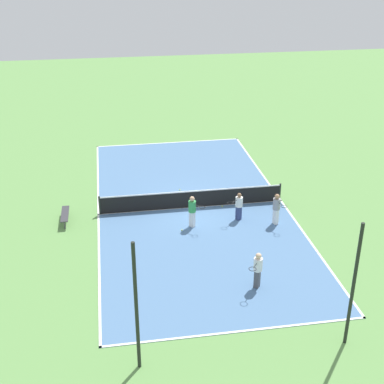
{
  "coord_description": "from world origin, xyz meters",
  "views": [
    {
      "loc": [
        4.04,
        24.49,
        12.68
      ],
      "look_at": [
        0.0,
        0.0,
        0.9
      ],
      "focal_mm": 50.0,
      "sensor_mm": 36.0,
      "label": 1
    }
  ],
  "objects": [
    {
      "name": "player_far_white",
      "position": [
        -2.06,
        1.69,
        0.83
      ],
      "size": [
        0.97,
        0.77,
        1.44
      ],
      "rotation": [
        0.0,
        0.0,
        0.54
      ],
      "color": "navy",
      "rests_on": "court_surface"
    },
    {
      "name": "tennis_ball_midcourt",
      "position": [
        0.88,
        2.38,
        0.06
      ],
      "size": [
        0.07,
        0.07,
        0.07
      ],
      "primitive_type": "sphere",
      "color": "#CCE033",
      "rests_on": "court_surface"
    },
    {
      "name": "ground_plane",
      "position": [
        0.0,
        0.0,
        0.0
      ],
      "size": [
        80.0,
        80.0,
        0.0
      ],
      "primitive_type": "plane",
      "color": "#60934C"
    },
    {
      "name": "player_near_white",
      "position": [
        -1.41,
        7.38,
        0.92
      ],
      "size": [
        0.82,
        0.95,
        1.58
      ],
      "rotation": [
        0.0,
        0.0,
        0.93
      ],
      "color": "#4C4C51",
      "rests_on": "court_surface"
    },
    {
      "name": "tennis_net",
      "position": [
        0.0,
        0.0,
        0.53
      ],
      "size": [
        9.56,
        0.1,
        1.0
      ],
      "color": "black",
      "rests_on": "court_surface"
    },
    {
      "name": "player_baseline_gray",
      "position": [
        -3.75,
        2.43,
        0.94
      ],
      "size": [
        0.58,
        0.99,
        1.61
      ],
      "rotation": [
        0.0,
        0.0,
        1.86
      ],
      "color": "white",
      "rests_on": "court_surface"
    },
    {
      "name": "fence_post_back_left",
      "position": [
        -3.56,
        11.01,
        2.36
      ],
      "size": [
        0.12,
        0.12,
        4.72
      ],
      "color": "black",
      "rests_on": "ground_plane"
    },
    {
      "name": "player_far_green",
      "position": [
        0.32,
        2.03,
        0.94
      ],
      "size": [
        0.88,
        0.91,
        1.61
      ],
      "rotation": [
        0.0,
        0.0,
        2.32
      ],
      "color": "white",
      "rests_on": "court_surface"
    },
    {
      "name": "court_surface",
      "position": [
        0.0,
        0.0,
        0.01
      ],
      "size": [
        9.76,
        19.89,
        0.02
      ],
      "color": "#4C729E",
      "rests_on": "ground_plane"
    },
    {
      "name": "tennis_ball_far_baseline",
      "position": [
        0.33,
        -2.13,
        0.06
      ],
      "size": [
        0.07,
        0.07,
        0.07
      ],
      "primitive_type": "sphere",
      "color": "#CCE033",
      "rests_on": "court_surface"
    },
    {
      "name": "tennis_ball_right_alley",
      "position": [
        -1.56,
        0.21,
        0.06
      ],
      "size": [
        0.07,
        0.07,
        0.07
      ],
      "primitive_type": "sphere",
      "color": "#CCE033",
      "rests_on": "court_surface"
    },
    {
      "name": "fence_post_back_right",
      "position": [
        3.56,
        11.01,
        2.36
      ],
      "size": [
        0.12,
        0.12,
        4.72
      ],
      "color": "black",
      "rests_on": "ground_plane"
    },
    {
      "name": "bench",
      "position": [
        6.43,
        0.48,
        0.39
      ],
      "size": [
        0.36,
        1.72,
        0.45
      ],
      "rotation": [
        0.0,
        0.0,
        1.57
      ],
      "color": "#333338",
      "rests_on": "ground_plane"
    }
  ]
}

